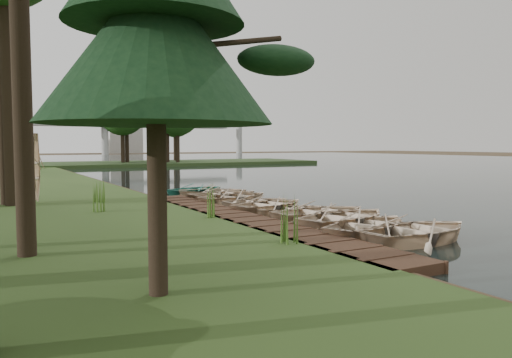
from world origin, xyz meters
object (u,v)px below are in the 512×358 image
boardwalk (242,221)px  stored_rowboat (36,195)px  rowboat_1 (370,222)px  rowboat_2 (347,215)px  rowboat_0 (419,228)px

boardwalk → stored_rowboat: bearing=124.6°
rowboat_1 → rowboat_2: bearing=-32.1°
boardwalk → rowboat_0: 6.01m
rowboat_2 → stored_rowboat: 13.55m
rowboat_2 → stored_rowboat: stored_rowboat is taller
rowboat_2 → boardwalk: bearing=35.8°
rowboat_0 → stored_rowboat: 16.07m
rowboat_1 → rowboat_2: rowboat_2 is taller
rowboat_0 → rowboat_1: rowboat_0 is taller
rowboat_1 → stored_rowboat: stored_rowboat is taller
boardwalk → rowboat_1: (2.44, -3.77, 0.29)m
boardwalk → rowboat_1: bearing=-57.1°
stored_rowboat → boardwalk: bearing=-130.6°
rowboat_1 → rowboat_2: 1.55m
boardwalk → stored_rowboat: stored_rowboat is taller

